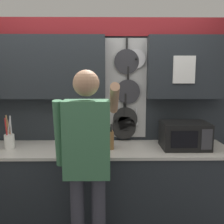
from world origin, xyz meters
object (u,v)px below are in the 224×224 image
microwave (184,135)px  knife_block (108,139)px  person (87,154)px  utensil_crock (9,140)px

microwave → knife_block: size_ratio=1.81×
microwave → knife_block: bearing=180.0°
microwave → person: 1.12m
microwave → utensil_crock: (-1.84, 0.00, -0.04)m
microwave → utensil_crock: 1.84m
knife_block → utensil_crock: size_ratio=0.75×
knife_block → microwave: bearing=-0.0°
knife_block → utensil_crock: bearing=179.9°
utensil_crock → knife_block: bearing=-0.1°
knife_block → utensil_crock: 1.03m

